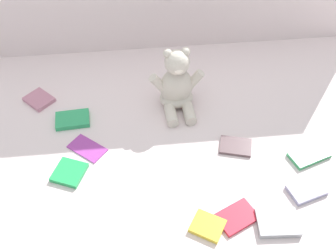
% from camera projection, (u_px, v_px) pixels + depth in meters
% --- Properties ---
extents(ground_plane, '(3.20, 3.20, 0.00)m').
position_uv_depth(ground_plane, '(159.00, 125.00, 1.49)').
color(ground_plane, silver).
extents(teddy_bear, '(0.21, 0.18, 0.25)m').
position_uv_depth(teddy_bear, '(177.00, 86.00, 1.50)').
color(teddy_bear, beige).
rests_on(teddy_bear, ground_plane).
extents(book_case_0, '(0.13, 0.10, 0.02)m').
position_uv_depth(book_case_0, '(278.00, 223.00, 1.21)').
color(book_case_0, '#989A9F').
rests_on(book_case_0, ground_plane).
extents(book_case_1, '(0.13, 0.13, 0.02)m').
position_uv_depth(book_case_1, '(69.00, 172.00, 1.33)').
color(book_case_1, green).
rests_on(book_case_1, ground_plane).
extents(book_case_2, '(0.13, 0.09, 0.02)m').
position_uv_depth(book_case_2, '(73.00, 120.00, 1.49)').
color(book_case_2, '#2C9C5E').
rests_on(book_case_2, ground_plane).
extents(book_case_3, '(0.12, 0.10, 0.01)m').
position_uv_depth(book_case_3, '(236.00, 146.00, 1.41)').
color(book_case_3, '#5A4548').
rests_on(book_case_3, ground_plane).
extents(book_case_4, '(0.12, 0.12, 0.02)m').
position_uv_depth(book_case_4, '(208.00, 226.00, 1.20)').
color(book_case_4, gold).
rests_on(book_case_4, ground_plane).
extents(book_case_5, '(0.14, 0.12, 0.01)m').
position_uv_depth(book_case_5, '(237.00, 217.00, 1.22)').
color(book_case_5, red).
rests_on(book_case_5, ground_plane).
extents(book_case_6, '(0.13, 0.13, 0.02)m').
position_uv_depth(book_case_6, '(39.00, 100.00, 1.57)').
color(book_case_6, '#B37086').
rests_on(book_case_6, ground_plane).
extents(book_case_7, '(0.14, 0.14, 0.01)m').
position_uv_depth(book_case_7, '(87.00, 148.00, 1.41)').
color(book_case_7, '#993995').
rests_on(book_case_7, ground_plane).
extents(book_case_8, '(0.13, 0.10, 0.01)m').
position_uv_depth(book_case_8, '(307.00, 190.00, 1.29)').
color(book_case_8, '#8E8CAB').
rests_on(book_case_8, ground_plane).
extents(book_case_9, '(0.15, 0.11, 0.01)m').
position_uv_depth(book_case_9, '(309.00, 155.00, 1.38)').
color(book_case_9, '#38975B').
rests_on(book_case_9, ground_plane).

